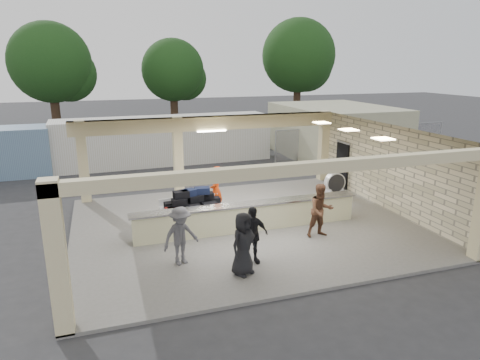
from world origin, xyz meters
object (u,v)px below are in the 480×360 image
object	(u,v)px
baggage_counter	(249,216)
container_white	(165,140)
passenger_a	(321,211)
passenger_d	(243,244)
baggage_handler	(216,190)
car_dark	(244,135)
drum_fan	(335,183)
passenger_b	(252,235)
car_white_a	(307,137)
car_white_b	(351,134)
luggage_cart	(192,205)
passenger_c	(181,236)

from	to	relation	value
baggage_counter	container_white	xyz separation A→B (m)	(-1.09, 12.00, 0.78)
passenger_a	passenger_d	world-z (taller)	passenger_a
baggage_handler	car_dark	size ratio (longest dim) A/B	0.44
drum_fan	passenger_b	bearing A→B (deg)	-136.85
baggage_counter	car_white_a	distance (m)	16.74
passenger_d	drum_fan	bearing A→B (deg)	13.52
passenger_d	car_white_b	bearing A→B (deg)	20.98
passenger_b	container_white	xyz separation A→B (m)	(-0.30, 14.47, 0.40)
drum_fan	car_white_b	size ratio (longest dim) A/B	0.24
luggage_cart	car_white_b	distance (m)	19.83
luggage_cart	car_white_a	bearing A→B (deg)	46.75
drum_fan	car_white_b	world-z (taller)	car_white_b
car_white_b	car_dark	xyz separation A→B (m)	(-7.81, 1.93, 0.06)
drum_fan	car_white_b	bearing A→B (deg)	56.02
car_dark	container_white	xyz separation A→B (m)	(-6.40, -4.18, 0.65)
passenger_b	container_white	bearing A→B (deg)	86.81
baggage_counter	drum_fan	distance (m)	5.75
car_white_b	drum_fan	bearing A→B (deg)	145.12
container_white	luggage_cart	bearing A→B (deg)	-95.72
baggage_handler	car_white_b	bearing A→B (deg)	150.48
passenger_b	car_white_b	size ratio (longest dim) A/B	0.42
luggage_cart	car_dark	bearing A→B (deg)	62.50
car_dark	baggage_counter	bearing A→B (deg)	168.60
passenger_d	container_white	world-z (taller)	container_white
passenger_c	car_white_b	xyz separation A→B (m)	(15.88, 16.14, -0.32)
passenger_a	passenger_b	xyz separation A→B (m)	(-2.88, -1.16, -0.05)
drum_fan	luggage_cart	bearing A→B (deg)	-165.56
drum_fan	car_white_a	xyz separation A→B (m)	(4.27, 11.13, 0.04)
baggage_counter	passenger_b	world-z (taller)	passenger_b
baggage_counter	car_white_b	bearing A→B (deg)	47.38
baggage_counter	car_dark	distance (m)	17.03
passenger_b	passenger_d	distance (m)	0.73
passenger_a	passenger_b	distance (m)	3.11
luggage_cart	passenger_b	bearing A→B (deg)	-77.12
car_white_b	container_white	world-z (taller)	container_white
luggage_cart	car_white_b	world-z (taller)	luggage_cart
luggage_cart	baggage_handler	xyz separation A→B (m)	(1.14, 0.87, 0.20)
passenger_a	baggage_handler	bearing A→B (deg)	130.81
passenger_c	container_white	xyz separation A→B (m)	(1.67, 13.89, 0.39)
baggage_handler	container_white	size ratio (longest dim) A/B	0.15
baggage_handler	passenger_c	xyz separation A→B (m)	(-2.12, -3.92, -0.07)
car_white_a	container_white	bearing A→B (deg)	82.33
baggage_handler	car_white_a	distance (m)	15.49
passenger_a	car_white_a	distance (m)	16.85
car_white_a	car_white_b	bearing A→B (deg)	-102.85
car_dark	drum_fan	bearing A→B (deg)	-174.40
baggage_counter	passenger_c	size ratio (longest dim) A/B	4.70
container_white	baggage_handler	bearing A→B (deg)	-89.50
drum_fan	passenger_c	distance (m)	9.09
passenger_c	car_dark	size ratio (longest dim) A/B	0.41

